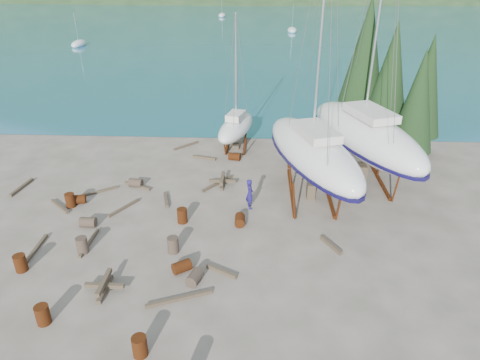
{
  "coord_description": "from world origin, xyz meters",
  "views": [
    {
      "loc": [
        3.11,
        -19.22,
        13.31
      ],
      "look_at": [
        2.09,
        3.0,
        2.08
      ],
      "focal_mm": 32.0,
      "sensor_mm": 36.0,
      "label": 1
    }
  ],
  "objects_px": {
    "large_sailboat_far": "(365,134)",
    "worker": "(250,194)",
    "large_sailboat_near": "(313,152)",
    "small_sailboat_shore": "(236,127)"
  },
  "relations": [
    {
      "from": "worker",
      "to": "large_sailboat_near",
      "type": "bearing_deg",
      "value": -76.9
    },
    {
      "from": "large_sailboat_near",
      "to": "small_sailboat_shore",
      "type": "relative_size",
      "value": 1.77
    },
    {
      "from": "large_sailboat_near",
      "to": "large_sailboat_far",
      "type": "relative_size",
      "value": 0.93
    },
    {
      "from": "small_sailboat_shore",
      "to": "worker",
      "type": "distance_m",
      "value": 9.9
    },
    {
      "from": "large_sailboat_near",
      "to": "small_sailboat_shore",
      "type": "height_order",
      "value": "large_sailboat_near"
    },
    {
      "from": "large_sailboat_far",
      "to": "large_sailboat_near",
      "type": "bearing_deg",
      "value": -165.31
    },
    {
      "from": "large_sailboat_far",
      "to": "worker",
      "type": "height_order",
      "value": "large_sailboat_far"
    },
    {
      "from": "large_sailboat_near",
      "to": "worker",
      "type": "distance_m",
      "value": 4.76
    },
    {
      "from": "large_sailboat_near",
      "to": "large_sailboat_far",
      "type": "distance_m",
      "value": 4.52
    },
    {
      "from": "large_sailboat_far",
      "to": "worker",
      "type": "relative_size",
      "value": 10.19
    }
  ]
}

